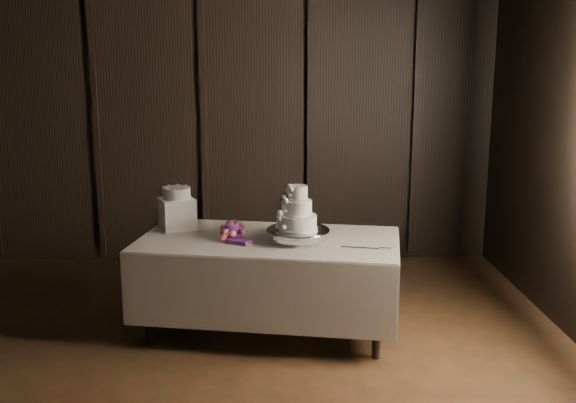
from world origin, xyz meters
The scene contains 8 objects.
room centered at (0.00, 0.00, 1.50)m, with size 6.08×7.08×3.08m.
display_table centered at (0.67, 1.52, 0.42)m, with size 2.14×1.37×0.76m.
cake_stand centered at (0.90, 1.44, 0.81)m, with size 0.48×0.48×0.09m, color silver.
wedding_cake centered at (0.87, 1.42, 0.98)m, with size 0.33×0.28×0.34m.
bouquet centered at (0.40, 1.50, 0.82)m, with size 0.28×0.38×0.18m, color #B6514F, non-canonical shape.
box_pedestal centered at (-0.07, 1.85, 0.89)m, with size 0.26×0.26×0.25m, color white.
small_cake centered at (-0.07, 1.85, 1.06)m, with size 0.23×0.23×0.09m, color white.
cake_knife centered at (1.34, 1.22, 0.77)m, with size 0.37×0.02×0.01m, color silver.
Camera 1 is at (0.69, -3.49, 2.14)m, focal length 42.00 mm.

